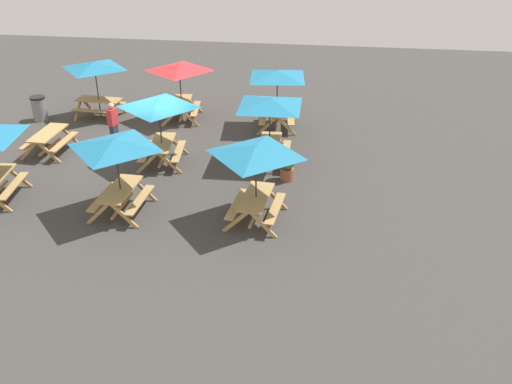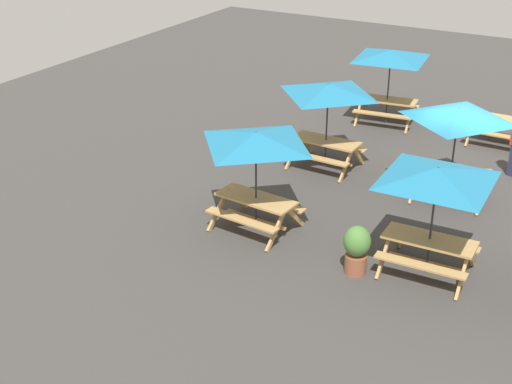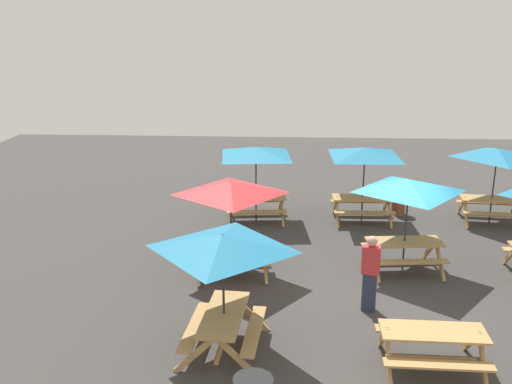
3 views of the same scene
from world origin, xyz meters
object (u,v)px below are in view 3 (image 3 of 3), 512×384
Objects in this scene: picnic_table_2 at (256,157)px; picnic_table_3 at (432,341)px; picnic_table_1 at (497,159)px; picnic_table_8 at (231,195)px; person_standing at (370,272)px; picnic_table_5 at (223,251)px; picnic_table_7 at (408,193)px; potted_plant_0 at (399,197)px; picnic_table_0 at (365,158)px.

picnic_table_2 is 1.53× the size of picnic_table_3.
picnic_table_3 is at bearing -109.36° from picnic_table_1.
picnic_table_2 is at bearing 76.66° from picnic_table_8.
person_standing is (3.06, -1.69, -1.10)m from picnic_table_8.
picnic_table_5 is 5.51m from picnic_table_7.
picnic_table_1 is at bearing 41.64° from picnic_table_7.
picnic_table_5 is (-7.29, -7.46, 0.00)m from picnic_table_1.
potted_plant_0 is at bearing 4.59° from picnic_table_2.
picnic_table_0 is 3.63m from picnic_table_7.
picnic_table_0 and picnic_table_1 have the same top height.
picnic_table_8 is at bearing 136.91° from picnic_table_3.
picnic_table_5 reaches higher than person_standing.
potted_plant_0 is (4.66, 8.09, -1.42)m from picnic_table_5.
picnic_table_7 is at bearing -48.23° from picnic_table_2.
picnic_table_1 is at bearing 69.24° from person_standing.
picnic_table_5 is 3.39m from picnic_table_8.
picnic_table_2 reaches higher than potted_plant_0.
picnic_table_5 is 1.40× the size of person_standing.
picnic_table_0 is 2.01m from potted_plant_0.
picnic_table_2 is at bearing -179.47° from picnic_table_0.
picnic_table_2 is at bearing 2.83° from picnic_table_5.
person_standing reaches higher than picnic_table_3.
picnic_table_7 is at bearing 87.09° from picnic_table_3.
picnic_table_2 is 1.69× the size of person_standing.
picnic_table_1 is 3.06m from potted_plant_0.
picnic_table_7 and picnic_table_8 have the same top height.
picnic_table_5 is (-3.42, -7.38, 0.00)m from picnic_table_0.
picnic_table_0 is at bearing 40.10° from picnic_table_8.
picnic_table_0 and picnic_table_8 have the same top height.
potted_plant_0 is (0.99, 8.50, 0.00)m from picnic_table_3.
picnic_table_0 is at bearing 93.27° from picnic_table_3.
picnic_table_1 is at bearing 20.78° from picnic_table_8.
person_standing is (-1.11, -2.10, -1.10)m from picnic_table_7.
potted_plant_0 is (-2.64, 0.63, -1.42)m from picnic_table_1.
picnic_table_2 is at bearing -173.15° from picnic_table_1.
potted_plant_0 is at bearing 84.83° from picnic_table_3.
picnic_table_1 is at bearing -40.04° from picnic_table_5.
picnic_table_2 is 1.21× the size of picnic_table_7.
picnic_table_8 is (-0.38, -3.89, 0.00)m from picnic_table_2.
picnic_table_5 is 3.52m from person_standing.
picnic_table_7 is (0.57, -3.58, 0.00)m from picnic_table_0.
picnic_table_8 is 1.40× the size of person_standing.
person_standing is (-1.78, -6.39, 0.32)m from potted_plant_0.
picnic_table_5 is at bearing -116.17° from picnic_table_0.
picnic_table_0 is 3.87m from picnic_table_1.
picnic_table_1 is 1.00× the size of picnic_table_5.
picnic_table_7 reaches higher than potted_plant_0.
picnic_table_3 is 0.79× the size of picnic_table_7.
picnic_table_5 reaches higher than potted_plant_0.
picnic_table_5 is at bearing 175.06° from picnic_table_3.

